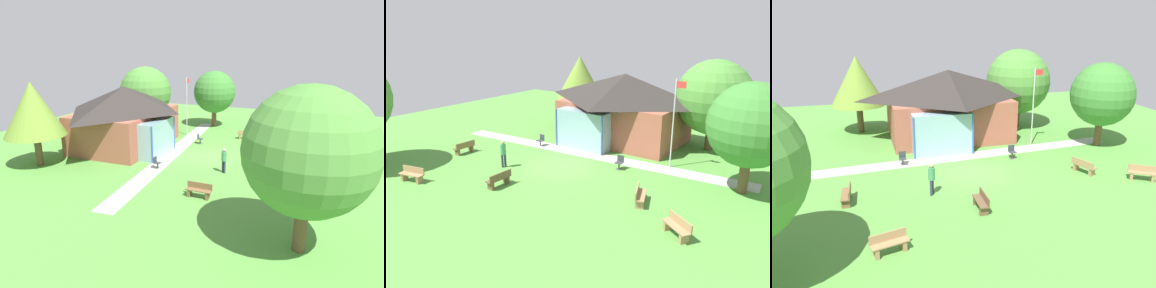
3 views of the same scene
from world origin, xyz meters
TOP-DOWN VIEW (x-y plane):
  - ground_plane at (0.00, 0.00)m, footprint 44.00×44.00m
  - pavilion at (0.17, 7.40)m, footprint 9.66×7.81m
  - footpath at (0.00, 2.97)m, footprint 21.59×2.80m
  - flagpole at (5.50, 4.04)m, footprint 0.64×0.08m
  - bench_front_center at (-1.00, -4.21)m, footprint 0.48×1.51m
  - bench_lawn_far_right at (8.75, -3.37)m, footprint 1.50×1.19m
  - bench_mid_right at (6.16, -1.57)m, footprint 0.93×1.56m
  - bench_front_left at (-5.52, -6.59)m, footprint 1.56×0.79m
  - bench_mid_left at (-7.14, -1.75)m, footprint 0.50×1.52m
  - patio_chair_west at (-3.90, 2.55)m, footprint 0.47×0.47m
  - patio_chair_lawn_spare at (3.08, 1.88)m, footprint 0.45×0.45m
  - visitor_strolling_lawn at (-2.96, -2.02)m, footprint 0.34×0.34m
  - tree_east_hedge at (9.99, 2.72)m, footprint 4.36×4.36m
  - tree_lawn_corner at (-10.40, -7.37)m, footprint 5.19×5.19m
  - tree_behind_pavilion_left at (-6.20, 10.77)m, footprint 4.18×4.18m
  - tree_behind_pavilion_right at (6.39, 8.91)m, footprint 5.17×5.17m

SIDE VIEW (x-z plane):
  - ground_plane at x=0.00m, z-range 0.00..0.00m
  - footpath at x=0.00m, z-range 0.00..0.03m
  - bench_front_center at x=-1.00m, z-range -0.02..0.82m
  - bench_lawn_far_right at x=8.75m, z-range -0.02..0.82m
  - bench_mid_right at x=6.16m, z-range -0.02..0.82m
  - bench_front_left at x=-5.52m, z-range -0.02..0.82m
  - bench_mid_left at x=-7.14m, z-range -0.02..0.82m
  - patio_chair_west at x=-3.90m, z-range -0.01..0.85m
  - patio_chair_lawn_spare at x=3.08m, z-range -0.01..0.85m
  - visitor_strolling_lawn at x=-2.96m, z-range 0.15..1.89m
  - pavilion at x=0.17m, z-range 0.11..5.20m
  - flagpole at x=5.50m, z-range 0.29..5.80m
  - tree_east_hedge at x=9.99m, z-range 0.73..6.59m
  - tree_behind_pavilion_right at x=6.39m, z-range 0.59..6.95m
  - tree_behind_pavilion_left at x=-6.20m, z-range 1.07..7.02m
  - tree_lawn_corner at x=-10.40m, z-range 0.85..7.77m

